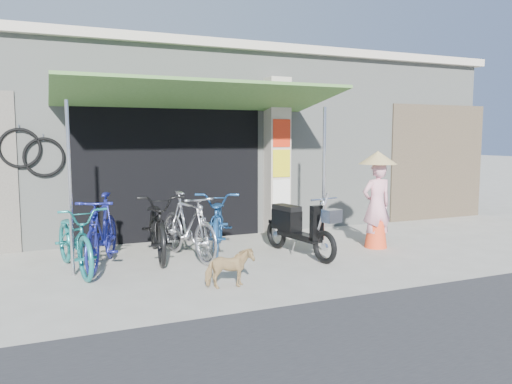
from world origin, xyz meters
name	(u,v)px	position (x,y,z in m)	size (l,w,h in m)	color
ground	(296,267)	(0.00, 0.00, 0.00)	(80.00, 80.00, 0.00)	#A6A296
bicycle_shop	(196,139)	(0.00, 5.09, 1.83)	(12.30, 5.30, 3.66)	gray
shop_pillar	(277,157)	(0.85, 2.45, 1.50)	(0.42, 0.44, 3.00)	#BAAE9E
awning	(201,98)	(-0.90, 1.63, 2.51)	(4.60, 1.88, 2.72)	#437032
neighbour_right	(437,162)	(5.00, 2.59, 1.30)	(2.60, 0.06, 2.60)	brown
bike_teal	(75,238)	(-2.95, 0.97, 0.47)	(0.63, 1.80, 0.95)	#1A7877
bike_blue	(102,231)	(-2.58, 1.06, 0.53)	(0.50, 1.76, 1.06)	navy
bike_black	(158,225)	(-1.71, 1.36, 0.51)	(0.68, 1.95, 1.03)	black
bike_silver	(188,226)	(-1.30, 1.08, 0.52)	(0.49, 1.73, 1.04)	#B4B4B9
bike_navy	(219,220)	(-0.70, 1.41, 0.51)	(0.68, 1.94, 1.02)	navy
street_dog	(229,268)	(-1.24, -0.60, 0.25)	(0.27, 0.60, 0.50)	tan
moped	(297,227)	(0.36, 0.63, 0.45)	(0.57, 1.72, 0.98)	black
nun	(377,200)	(1.85, 0.61, 0.82)	(0.64, 0.64, 1.64)	pink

